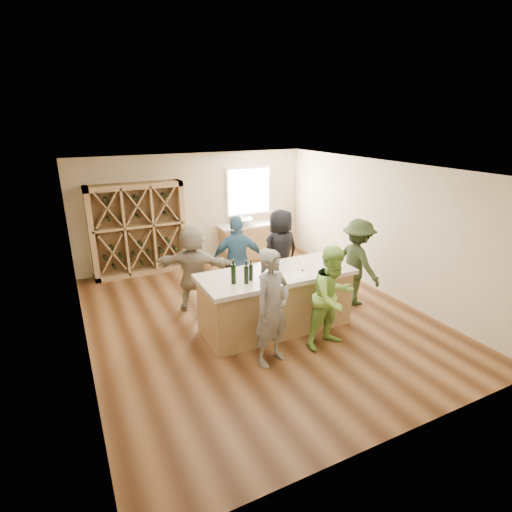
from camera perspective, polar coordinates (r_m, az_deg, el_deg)
name	(u,v)px	position (r m, az deg, el deg)	size (l,w,h in m)	color
floor	(256,318)	(7.80, -0.01, -8.90)	(6.00, 7.00, 0.10)	brown
ceiling	(256,166)	(6.92, -0.01, 12.78)	(6.00, 7.00, 0.10)	white
wall_back	(195,209)	(10.42, -8.77, 6.66)	(6.00, 0.10, 2.80)	#C1AF8C
wall_front	(405,339)	(4.59, 20.47, -11.10)	(6.00, 0.10, 2.80)	#C1AF8C
wall_left	(73,275)	(6.55, -24.68, -2.48)	(0.10, 7.00, 2.80)	#C1AF8C
wall_right	(384,228)	(8.96, 17.80, 3.90)	(0.10, 7.00, 2.80)	#C1AF8C
window_frame	(249,191)	(10.82, -1.07, 9.23)	(1.30, 0.06, 1.30)	white
window_pane	(249,191)	(10.79, -0.98, 9.20)	(1.18, 0.01, 1.18)	white
wine_rack	(138,230)	(9.89, -16.47, 3.62)	(2.20, 0.45, 2.20)	#9A7749
back_counter_base	(250,241)	(10.85, -0.89, 2.09)	(1.60, 0.58, 0.86)	#9A7749
back_counter_top	(250,225)	(10.72, -0.90, 4.44)	(1.70, 0.62, 0.06)	beige
sink	(243,221)	(10.61, -1.88, 4.95)	(0.54, 0.54, 0.19)	silver
faucet	(240,218)	(10.76, -2.29, 5.46)	(0.02, 0.02, 0.30)	silver
tasting_counter_base	(276,302)	(7.18, 2.85, -6.61)	(2.60, 1.00, 1.00)	#9A7749
tasting_counter_top	(276,274)	(6.96, 2.92, -2.61)	(2.72, 1.12, 0.08)	beige
wine_bottle_a	(233,274)	(6.42, -3.24, -2.58)	(0.08, 0.08, 0.33)	black
wine_bottle_b	(246,275)	(6.42, -1.40, -2.66)	(0.08, 0.08, 0.31)	black
wine_bottle_c	(251,272)	(6.55, -0.73, -2.32)	(0.07, 0.07, 0.28)	black
wine_bottle_d	(263,271)	(6.59, 1.02, -2.18)	(0.07, 0.07, 0.29)	black
wine_glass_b	(299,274)	(6.62, 6.16, -2.61)	(0.07, 0.07, 0.19)	white
wine_glass_c	(324,269)	(6.92, 9.74, -1.80)	(0.07, 0.07, 0.19)	white
wine_glass_d	(302,265)	(7.03, 6.63, -1.35)	(0.07, 0.07, 0.18)	white
wine_glass_e	(329,263)	(7.25, 10.42, -0.97)	(0.06, 0.06, 0.16)	white
tasting_menu_a	(268,285)	(6.43, 1.72, -4.11)	(0.23, 0.32, 0.00)	white
tasting_menu_b	(298,277)	(6.76, 6.05, -3.00)	(0.24, 0.33, 0.00)	white
tasting_menu_c	(330,272)	(7.07, 10.52, -2.22)	(0.20, 0.27, 0.00)	white
person_near_left	(272,308)	(6.03, 2.31, -7.41)	(0.67, 0.49, 1.84)	slate
person_near_right	(333,297)	(6.60, 10.88, -5.84)	(0.84, 0.46, 1.74)	#8CC64C
person_server	(357,262)	(8.22, 14.24, -0.90)	(1.14, 0.53, 1.77)	#263319
person_far_mid	(238,261)	(7.96, -2.62, -0.72)	(1.07, 0.55, 1.83)	#335972
person_far_right	(280,251)	(8.53, 3.51, 0.67)	(0.89, 0.58, 1.83)	black
person_far_left	(193,268)	(7.80, -8.93, -1.73)	(1.61, 0.58, 1.74)	gray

